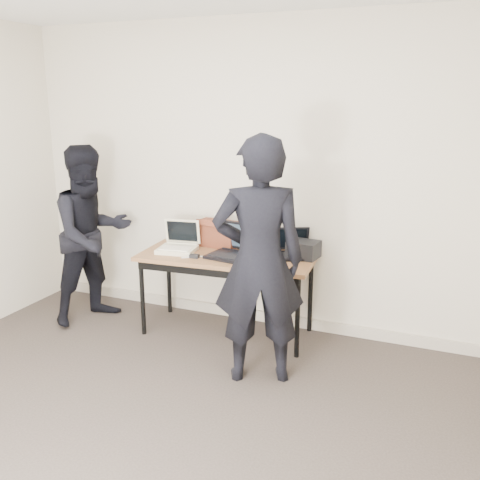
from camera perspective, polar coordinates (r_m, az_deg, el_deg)
The scene contains 13 objects.
room at distance 2.78m, azimuth -14.60°, elevation 0.21°, with size 4.60×4.60×2.80m.
desk at distance 4.61m, azimuth -1.47°, elevation -2.36°, with size 1.54×0.75×0.72m.
laptop_beige at distance 4.75m, azimuth -6.59°, elevation -0.52°, with size 0.37×0.36×0.26m.
laptop_center at distance 4.55m, azimuth -0.69°, elevation -0.95°, with size 0.42×0.41×0.28m.
laptop_right at distance 4.58m, azimuth 5.53°, elevation -1.05°, with size 0.42×0.41×0.24m.
leather_satchel at distance 4.83m, azimuth -2.37°, elevation 0.75°, with size 0.38×0.22×0.25m.
tissue at distance 4.78m, azimuth -2.03°, elevation 2.55°, with size 0.13×0.10×0.08m, color white.
equipment_box at distance 4.54m, azimuth 6.79°, elevation -1.00°, with size 0.25×0.21×0.14m, color black.
power_brick at distance 4.53m, azimuth -4.89°, elevation -1.73°, with size 0.08×0.05×0.03m, color black.
cables at distance 4.62m, azimuth -2.01°, elevation -1.50°, with size 1.02×0.50×0.01m.
person_typist at distance 3.80m, azimuth 2.02°, elevation -2.32°, with size 0.66×0.43×1.81m, color black.
person_observer at distance 5.07m, azimuth -15.51°, elevation 0.53°, with size 0.79×0.62×1.63m, color black.
baseboard at distance 5.08m, azimuth 1.67°, elevation -8.01°, with size 4.50×0.03×0.10m, color #AFA491.
Camera 1 is at (1.64, -2.14, 2.04)m, focal length 40.00 mm.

